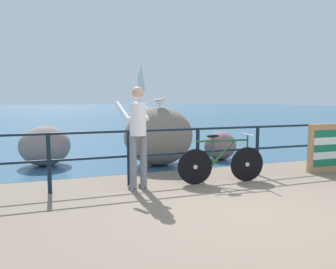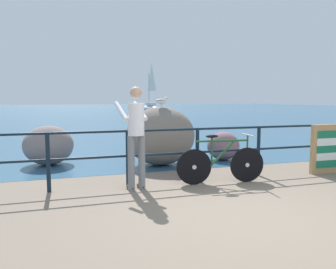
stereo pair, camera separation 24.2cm
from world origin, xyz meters
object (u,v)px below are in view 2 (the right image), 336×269
bicycle (221,163)px  breakwater_boulder_main (161,136)px  breakwater_boulder_left (48,145)px  person_at_railing (136,133)px  breakwater_boulder_right (223,146)px  sailboat (150,106)px  seagull (162,101)px  folded_deckchair_stack (328,149)px

bicycle → breakwater_boulder_main: bearing=112.0°
bicycle → breakwater_boulder_left: (-3.13, 2.87, 0.08)m
person_at_railing → breakwater_boulder_right: 3.52m
breakwater_boulder_main → sailboat: bearing=75.7°
breakwater_boulder_left → seagull: size_ratio=3.42×
bicycle → breakwater_boulder_right: size_ratio=1.98×
person_at_railing → breakwater_boulder_right: (2.76, 2.10, -0.63)m
bicycle → seagull: size_ratio=4.95×
bicycle → seagull: 2.33m
folded_deckchair_stack → sailboat: size_ratio=0.17×
person_at_railing → sailboat: 37.98m
breakwater_boulder_left → sailboat: bearing=71.4°
breakwater_boulder_right → seagull: bearing=-172.6°
bicycle → folded_deckchair_stack: (2.55, 0.10, 0.13)m
person_at_railing → breakwater_boulder_right: person_at_railing is taller
seagull → folded_deckchair_stack: bearing=-45.3°
bicycle → person_at_railing: bearing=-176.2°
bicycle → breakwater_boulder_right: bearing=68.3°
breakwater_boulder_main → seagull: (-0.00, -0.09, 0.83)m
bicycle → breakwater_boulder_main: breakwater_boulder_main is taller
sailboat → bicycle: bearing=153.6°
bicycle → breakwater_boulder_right: bicycle is taller
person_at_railing → seagull: size_ratio=5.20×
breakwater_boulder_main → breakwater_boulder_right: 1.77m
person_at_railing → breakwater_boulder_main: 2.24m
person_at_railing → seagull: 2.20m
person_at_railing → breakwater_boulder_main: (1.03, 1.97, -0.30)m
breakwater_boulder_right → seagull: 2.10m
breakwater_boulder_main → breakwater_boulder_left: size_ratio=1.42×
sailboat → folded_deckchair_stack: bearing=157.4°
breakwater_boulder_right → bicycle: bearing=-118.0°
sailboat → person_at_railing: bearing=151.2°
breakwater_boulder_main → folded_deckchair_stack: bearing=-31.8°
bicycle → sailboat: sailboat is taller
bicycle → person_at_railing: size_ratio=0.95×
bicycle → breakwater_boulder_left: bearing=143.8°
breakwater_boulder_right → sailboat: 35.30m
breakwater_boulder_left → bicycle: bearing=-42.5°
person_at_railing → breakwater_boulder_right: size_ratio=2.09×
folded_deckchair_stack → sailboat: bearing=81.1°
folded_deckchair_stack → breakwater_boulder_right: bearing=123.9°
person_at_railing → seagull: (1.03, 1.88, 0.53)m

